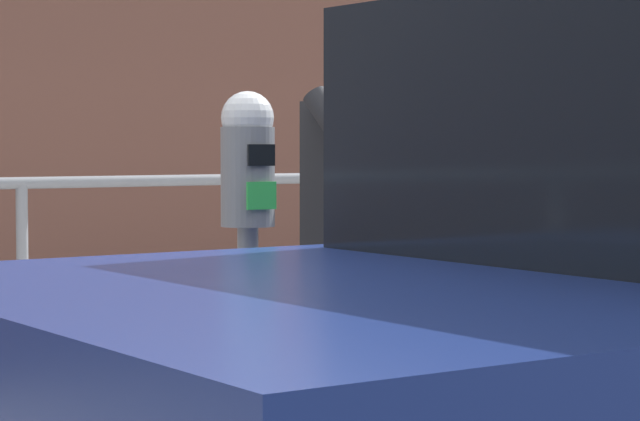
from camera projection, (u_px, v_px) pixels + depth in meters
parking_meter at (248, 209)px, 4.42m from camera, size 0.18×0.19×1.44m
pedestrian_at_meter at (358, 235)px, 4.94m from camera, size 0.58×0.65×1.64m
background_railing at (22, 238)px, 6.71m from camera, size 24.06×0.06×1.10m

